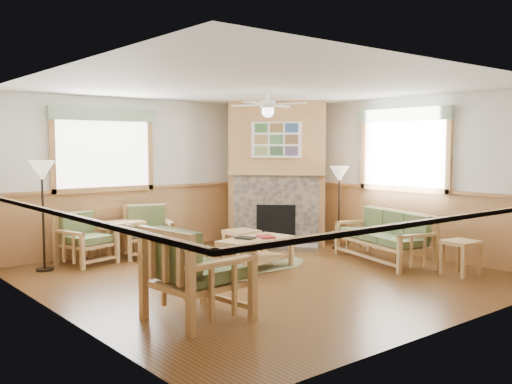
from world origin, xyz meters
TOP-DOWN VIEW (x-y plane):
  - floor at (0.00, 0.00)m, footprint 6.00×6.00m
  - ceiling at (0.00, 0.00)m, footprint 6.00×6.00m
  - wall_back at (0.00, 3.00)m, footprint 6.00×0.02m
  - wall_front at (0.00, -3.00)m, footprint 6.00×0.02m
  - wall_left at (-3.00, 0.00)m, footprint 0.02×6.00m
  - wall_right at (3.00, 0.00)m, footprint 0.02×6.00m
  - wainscot at (0.00, 0.00)m, footprint 6.00×6.00m
  - fireplace at (2.05, 2.05)m, footprint 3.11×3.11m
  - window_back at (-1.10, 2.96)m, footprint 1.90×0.16m
  - window_right at (2.96, -0.20)m, footprint 0.16×1.90m
  - ceiling_fan at (0.30, 0.30)m, footprint 1.59×1.59m
  - sofa at (2.14, -0.42)m, footprint 1.91×1.18m
  - armchair_back_left at (-1.66, 2.43)m, footprint 0.89×0.89m
  - armchair_back_right at (-0.59, 2.38)m, footprint 0.99×0.99m
  - armchair_left at (-1.89, -1.12)m, footprint 0.98×0.98m
  - coffee_table at (0.17, 0.42)m, footprint 1.28×0.81m
  - end_table_chairs at (-0.91, 2.55)m, footprint 0.61×0.59m
  - end_table_sofa at (2.22, -1.75)m, footprint 0.48×0.47m
  - footstool at (0.70, 1.46)m, footprint 0.50×0.50m
  - braided_rug at (0.39, 0.70)m, footprint 1.86×1.86m
  - floor_lamp_left at (-2.34, 2.38)m, footprint 0.48×0.48m
  - floor_lamp_right at (2.44, 0.81)m, footprint 0.36×0.36m
  - book_red at (0.32, 0.37)m, footprint 0.31×0.36m
  - book_dark at (0.02, 0.49)m, footprint 0.29×0.33m

SIDE VIEW (x-z plane):
  - floor at x=0.00m, z-range -0.01..0.00m
  - braided_rug at x=0.39m, z-range 0.00..0.01m
  - footstool at x=0.70m, z-range 0.00..0.43m
  - coffee_table at x=0.17m, z-range 0.00..0.48m
  - end_table_sofa at x=2.22m, z-range 0.00..0.51m
  - end_table_chairs at x=-0.91m, z-range 0.00..0.61m
  - armchair_back_left at x=-1.66m, z-range 0.00..0.81m
  - sofa at x=2.14m, z-range 0.00..0.82m
  - armchair_back_right at x=-0.59m, z-range 0.00..0.86m
  - book_dark at x=0.02m, z-range 0.49..0.51m
  - book_red at x=0.32m, z-range 0.49..0.52m
  - armchair_left at x=-1.89m, z-range 0.00..1.02m
  - wainscot at x=0.00m, z-range 0.00..1.10m
  - floor_lamp_right at x=2.44m, z-range 0.00..1.51m
  - floor_lamp_left at x=-2.34m, z-range 0.00..1.66m
  - wall_back at x=0.00m, z-range 0.00..2.70m
  - wall_front at x=0.00m, z-range 0.00..2.70m
  - wall_left at x=-3.00m, z-range 0.00..2.70m
  - wall_right at x=3.00m, z-range 0.00..2.70m
  - fireplace at x=2.05m, z-range 0.00..2.70m
  - window_back at x=-1.10m, z-range 1.78..3.28m
  - window_right at x=2.96m, z-range 1.78..3.28m
  - ceiling_fan at x=0.30m, z-range 2.48..2.84m
  - ceiling at x=0.00m, z-range 2.70..2.71m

